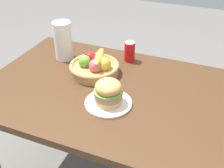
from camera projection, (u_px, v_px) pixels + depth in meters
name	position (u px, v px, depth m)	size (l,w,h in m)	color
dining_table	(113.00, 104.00, 1.51)	(1.40, 0.90, 0.75)	#4C301C
plate	(108.00, 103.00, 1.35)	(0.23, 0.23, 0.01)	silver
sandwich	(108.00, 92.00, 1.31)	(0.14, 0.14, 0.13)	#E5BC75
soda_can	(130.00, 52.00, 1.69)	(0.07, 0.07, 0.13)	red
fruit_basket	(95.00, 66.00, 1.57)	(0.29, 0.29, 0.14)	tan
paper_towel_roll	(63.00, 41.00, 1.68)	(0.11, 0.11, 0.24)	white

